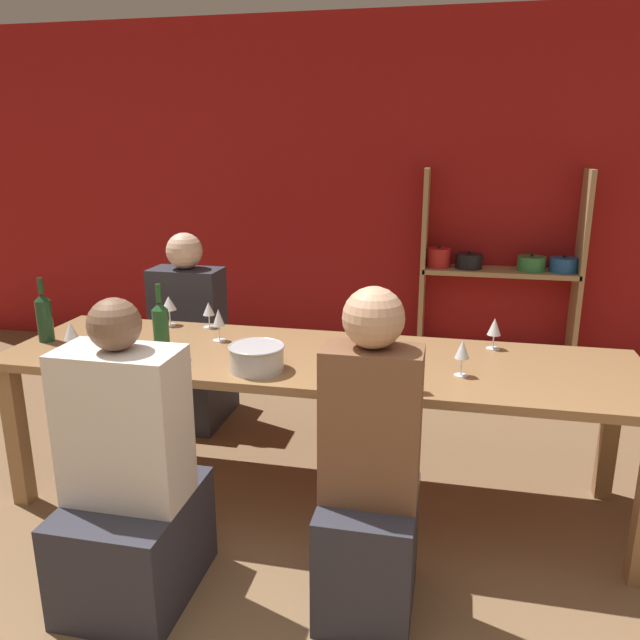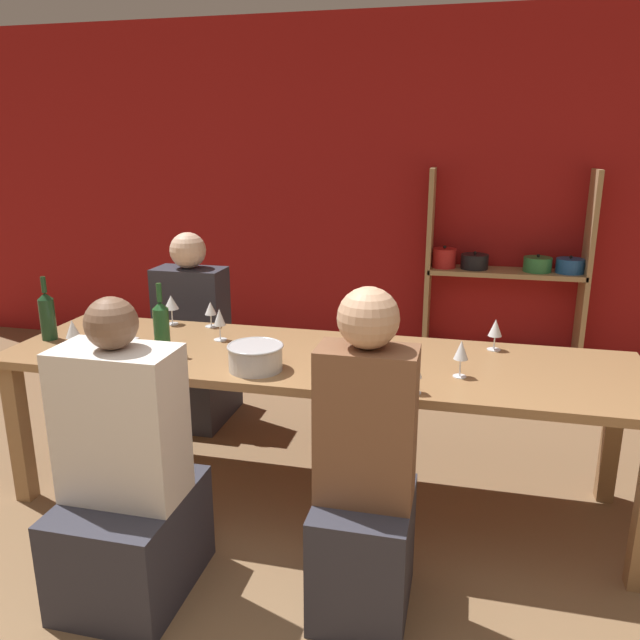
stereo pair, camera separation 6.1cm
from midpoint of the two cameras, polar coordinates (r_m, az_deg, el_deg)
wall_back_red at (r=5.07m, az=6.42°, el=11.35°), size 8.80×0.06×2.70m
shelf_unit at (r=4.98m, az=15.46°, el=1.59°), size 1.18×0.30×1.57m
dining_table at (r=3.00m, az=-0.99°, el=-4.74°), size 3.01×0.83×0.77m
mixing_bowl at (r=2.79m, az=-6.43°, el=-3.36°), size 0.25×0.25×0.12m
wine_bottle_green at (r=3.07m, az=-14.89°, el=-0.62°), size 0.08×0.08×0.34m
wine_bottle_dark at (r=3.46m, az=-24.36°, el=0.29°), size 0.08×0.08×0.33m
wine_bottle_amber at (r=2.60m, az=4.65°, el=-3.14°), size 0.07×0.07×0.32m
wine_glass_empty_a at (r=3.21m, az=-9.79°, el=0.10°), size 0.07×0.07×0.17m
wine_glass_red_a at (r=2.75m, az=12.26°, el=-2.75°), size 0.06×0.06×0.16m
wine_glass_white_a at (r=3.15m, az=15.13°, el=-0.71°), size 0.07×0.07×0.16m
wine_glass_white_b at (r=3.54m, az=-14.13°, el=1.43°), size 0.08×0.08×0.17m
wine_glass_red_b at (r=3.22m, az=-22.32°, el=-0.98°), size 0.07×0.07×0.16m
wine_glass_white_c at (r=3.04m, az=-18.31°, el=-1.53°), size 0.08×0.08×0.15m
wine_glass_empty_b at (r=2.54m, az=8.22°, el=-4.33°), size 0.06×0.06×0.16m
wine_glass_white_d at (r=3.46m, az=-10.64°, el=0.90°), size 0.07×0.07×0.14m
cell_phone at (r=3.37m, az=-18.09°, el=-1.67°), size 0.17×0.12×0.01m
person_near_a at (r=2.41m, az=3.77°, el=-15.64°), size 0.35×0.44×1.28m
person_far_a at (r=4.08m, az=-12.18°, el=-3.04°), size 0.44×0.55×1.22m
person_near_b at (r=2.61m, az=-17.62°, el=-14.94°), size 0.45×0.57×1.22m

